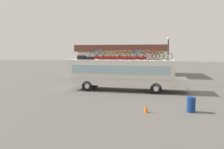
{
  "coord_description": "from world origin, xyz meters",
  "views": [
    {
      "loc": [
        3.75,
        -20.45,
        3.71
      ],
      "look_at": [
        -0.9,
        0.0,
        1.47
      ],
      "focal_mm": 36.09,
      "sensor_mm": 36.0,
      "label": 1
    }
  ],
  "objects_px": {
    "rooftop_bicycle_6": "(137,56)",
    "rooftop_bicycle_7": "(146,56)",
    "rooftop_bicycle_8": "(154,56)",
    "trash_bin": "(191,105)",
    "luggage_bag_2": "(90,58)",
    "rooftop_bicycle_9": "(162,56)",
    "rooftop_bicycle_3": "(112,56)",
    "bus": "(123,73)",
    "luggage_bag_1": "(82,57)",
    "traffic_cone": "(146,109)",
    "rooftop_bicycle_1": "(98,55)",
    "rooftop_bicycle_5": "(128,56)",
    "rooftop_bicycle_2": "(106,56)",
    "rooftop_bicycle_4": "(121,56)",
    "street_lamp": "(168,57)"
  },
  "relations": [
    {
      "from": "rooftop_bicycle_6",
      "to": "rooftop_bicycle_7",
      "type": "relative_size",
      "value": 0.98
    },
    {
      "from": "rooftop_bicycle_8",
      "to": "trash_bin",
      "type": "relative_size",
      "value": 1.93
    },
    {
      "from": "luggage_bag_2",
      "to": "rooftop_bicycle_7",
      "type": "bearing_deg",
      "value": 8.07
    },
    {
      "from": "luggage_bag_2",
      "to": "rooftop_bicycle_6",
      "type": "height_order",
      "value": "rooftop_bicycle_6"
    },
    {
      "from": "rooftop_bicycle_7",
      "to": "rooftop_bicycle_8",
      "type": "relative_size",
      "value": 1.02
    },
    {
      "from": "rooftop_bicycle_9",
      "to": "rooftop_bicycle_3",
      "type": "bearing_deg",
      "value": -179.24
    },
    {
      "from": "bus",
      "to": "rooftop_bicycle_9",
      "type": "xyz_separation_m",
      "value": [
        3.49,
        -0.33,
        1.55
      ]
    },
    {
      "from": "luggage_bag_1",
      "to": "traffic_cone",
      "type": "xyz_separation_m",
      "value": [
        6.64,
        -6.95,
        -2.82
      ]
    },
    {
      "from": "rooftop_bicycle_1",
      "to": "rooftop_bicycle_9",
      "type": "height_order",
      "value": "rooftop_bicycle_1"
    },
    {
      "from": "bus",
      "to": "rooftop_bicycle_5",
      "type": "xyz_separation_m",
      "value": [
        0.53,
        -0.43,
        1.57
      ]
    },
    {
      "from": "rooftop_bicycle_3",
      "to": "rooftop_bicycle_7",
      "type": "bearing_deg",
      "value": 15.68
    },
    {
      "from": "rooftop_bicycle_2",
      "to": "rooftop_bicycle_9",
      "type": "xyz_separation_m",
      "value": [
        5.16,
        -0.25,
        0.01
      ]
    },
    {
      "from": "rooftop_bicycle_4",
      "to": "rooftop_bicycle_5",
      "type": "relative_size",
      "value": 1.07
    },
    {
      "from": "luggage_bag_2",
      "to": "rooftop_bicycle_2",
      "type": "xyz_separation_m",
      "value": [
        1.45,
        0.2,
        0.22
      ]
    },
    {
      "from": "bus",
      "to": "rooftop_bicycle_3",
      "type": "distance_m",
      "value": 1.88
    },
    {
      "from": "rooftop_bicycle_3",
      "to": "rooftop_bicycle_9",
      "type": "xyz_separation_m",
      "value": [
        4.45,
        0.06,
        -0.01
      ]
    },
    {
      "from": "rooftop_bicycle_6",
      "to": "traffic_cone",
      "type": "distance_m",
      "value": 7.93
    },
    {
      "from": "rooftop_bicycle_8",
      "to": "traffic_cone",
      "type": "bearing_deg",
      "value": -91.04
    },
    {
      "from": "luggage_bag_1",
      "to": "rooftop_bicycle_2",
      "type": "xyz_separation_m",
      "value": [
        2.33,
        0.08,
        0.17
      ]
    },
    {
      "from": "luggage_bag_2",
      "to": "rooftop_bicycle_8",
      "type": "distance_m",
      "value": 5.89
    },
    {
      "from": "rooftop_bicycle_1",
      "to": "traffic_cone",
      "type": "relative_size",
      "value": 3.59
    },
    {
      "from": "rooftop_bicycle_3",
      "to": "rooftop_bicycle_5",
      "type": "bearing_deg",
      "value": -1.49
    },
    {
      "from": "luggage_bag_1",
      "to": "rooftop_bicycle_8",
      "type": "xyz_separation_m",
      "value": [
        6.77,
        -0.14,
        0.2
      ]
    },
    {
      "from": "luggage_bag_2",
      "to": "rooftop_bicycle_8",
      "type": "xyz_separation_m",
      "value": [
        5.88,
        -0.02,
        0.26
      ]
    },
    {
      "from": "rooftop_bicycle_5",
      "to": "street_lamp",
      "type": "height_order",
      "value": "street_lamp"
    },
    {
      "from": "luggage_bag_2",
      "to": "rooftop_bicycle_4",
      "type": "bearing_deg",
      "value": -1.62
    },
    {
      "from": "rooftop_bicycle_9",
      "to": "rooftop_bicycle_7",
      "type": "bearing_deg",
      "value": 151.93
    },
    {
      "from": "rooftop_bicycle_4",
      "to": "trash_bin",
      "type": "bearing_deg",
      "value": -47.85
    },
    {
      "from": "luggage_bag_2",
      "to": "rooftop_bicycle_2",
      "type": "height_order",
      "value": "rooftop_bicycle_2"
    },
    {
      "from": "luggage_bag_2",
      "to": "street_lamp",
      "type": "xyz_separation_m",
      "value": [
        7.18,
        4.65,
        -0.02
      ]
    },
    {
      "from": "bus",
      "to": "street_lamp",
      "type": "bearing_deg",
      "value": 47.06
    },
    {
      "from": "rooftop_bicycle_3",
      "to": "rooftop_bicycle_4",
      "type": "bearing_deg",
      "value": 1.95
    },
    {
      "from": "rooftop_bicycle_4",
      "to": "rooftop_bicycle_6",
      "type": "distance_m",
      "value": 1.47
    },
    {
      "from": "rooftop_bicycle_4",
      "to": "traffic_cone",
      "type": "height_order",
      "value": "rooftop_bicycle_4"
    },
    {
      "from": "rooftop_bicycle_2",
      "to": "rooftop_bicycle_5",
      "type": "bearing_deg",
      "value": -8.93
    },
    {
      "from": "trash_bin",
      "to": "rooftop_bicycle_6",
      "type": "bearing_deg",
      "value": 122.06
    },
    {
      "from": "luggage_bag_2",
      "to": "rooftop_bicycle_1",
      "type": "xyz_separation_m",
      "value": [
        0.67,
        0.23,
        0.25
      ]
    },
    {
      "from": "rooftop_bicycle_5",
      "to": "street_lamp",
      "type": "distance_m",
      "value": 5.97
    },
    {
      "from": "bus",
      "to": "rooftop_bicycle_9",
      "type": "bearing_deg",
      "value": -5.46
    },
    {
      "from": "luggage_bag_2",
      "to": "rooftop_bicycle_7",
      "type": "height_order",
      "value": "rooftop_bicycle_7"
    },
    {
      "from": "rooftop_bicycle_1",
      "to": "street_lamp",
      "type": "height_order",
      "value": "street_lamp"
    },
    {
      "from": "rooftop_bicycle_4",
      "to": "luggage_bag_2",
      "type": "bearing_deg",
      "value": 178.38
    },
    {
      "from": "rooftop_bicycle_9",
      "to": "trash_bin",
      "type": "relative_size",
      "value": 1.9
    },
    {
      "from": "rooftop_bicycle_3",
      "to": "rooftop_bicycle_6",
      "type": "bearing_deg",
      "value": 12.32
    },
    {
      "from": "trash_bin",
      "to": "traffic_cone",
      "type": "bearing_deg",
      "value": -165.01
    },
    {
      "from": "rooftop_bicycle_3",
      "to": "rooftop_bicycle_8",
      "type": "distance_m",
      "value": 3.73
    },
    {
      "from": "rooftop_bicycle_7",
      "to": "rooftop_bicycle_6",
      "type": "bearing_deg",
      "value": -155.77
    },
    {
      "from": "street_lamp",
      "to": "bus",
      "type": "bearing_deg",
      "value": -132.94
    },
    {
      "from": "bus",
      "to": "rooftop_bicycle_1",
      "type": "bearing_deg",
      "value": -178.72
    },
    {
      "from": "bus",
      "to": "rooftop_bicycle_4",
      "type": "height_order",
      "value": "rooftop_bicycle_4"
    }
  ]
}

